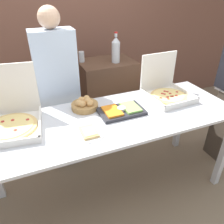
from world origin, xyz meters
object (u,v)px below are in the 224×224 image
at_px(person_guest_plaid, 59,94).
at_px(veggie_tray, 121,111).
at_px(soda_bottle, 116,50).
at_px(paper_plate_front_center, 89,132).
at_px(bread_basket, 85,105).
at_px(pizza_box_near_right, 10,118).
at_px(pizza_box_far_right, 166,90).
at_px(soda_can_silver, 82,57).

bearing_deg(person_guest_plaid, veggie_tray, 126.88).
xyz_separation_m(veggie_tray, soda_bottle, (0.30, 0.82, 0.31)).
distance_m(paper_plate_front_center, bread_basket, 0.40).
distance_m(pizza_box_near_right, veggie_tray, 0.91).
xyz_separation_m(paper_plate_front_center, bread_basket, (0.08, 0.39, 0.03)).
bearing_deg(bread_basket, pizza_box_near_right, -175.12).
relative_size(veggie_tray, soda_bottle, 1.15).
relative_size(paper_plate_front_center, soda_bottle, 0.73).
height_order(pizza_box_far_right, paper_plate_front_center, pizza_box_far_right).
height_order(pizza_box_near_right, soda_bottle, soda_bottle).
xyz_separation_m(pizza_box_far_right, paper_plate_front_center, (-0.90, -0.31, -0.06)).
bearing_deg(soda_bottle, soda_can_silver, 155.38).
bearing_deg(bread_basket, soda_can_silver, 75.37).
bearing_deg(soda_can_silver, bread_basket, -104.63).
bearing_deg(pizza_box_near_right, bread_basket, 12.27).
bearing_deg(soda_bottle, paper_plate_front_center, -123.01).
xyz_separation_m(bread_basket, soda_bottle, (0.57, 0.62, 0.29)).
xyz_separation_m(soda_can_silver, person_guest_plaid, (-0.37, -0.41, -0.24)).
bearing_deg(person_guest_plaid, bread_basket, 113.02).
bearing_deg(bread_basket, soda_bottle, 47.31).
height_order(veggie_tray, soda_bottle, soda_bottle).
bearing_deg(pizza_box_near_right, pizza_box_far_right, 6.42).
bearing_deg(person_guest_plaid, pizza_box_far_right, 154.85).
bearing_deg(person_guest_plaid, paper_plate_front_center, 95.96).
distance_m(veggie_tray, person_guest_plaid, 0.73).
bearing_deg(person_guest_plaid, soda_bottle, -162.13).
xyz_separation_m(pizza_box_near_right, soda_bottle, (1.20, 0.68, 0.25)).
height_order(pizza_box_far_right, pizza_box_near_right, pizza_box_near_right).
bearing_deg(bread_basket, veggie_tray, -36.05).
bearing_deg(paper_plate_front_center, soda_bottle, 56.99).
bearing_deg(paper_plate_front_center, pizza_box_near_right, 148.22).
height_order(pizza_box_near_right, veggie_tray, pizza_box_near_right).
bearing_deg(person_guest_plaid, pizza_box_near_right, 43.57).
xyz_separation_m(pizza_box_near_right, person_guest_plaid, (0.46, 0.44, -0.07)).
height_order(veggie_tray, bread_basket, bread_basket).
xyz_separation_m(pizza_box_far_right, soda_bottle, (-0.25, 0.70, 0.26)).
height_order(veggie_tray, person_guest_plaid, person_guest_plaid).
height_order(pizza_box_far_right, bread_basket, pizza_box_far_right).
bearing_deg(soda_bottle, pizza_box_far_right, -70.55).
relative_size(pizza_box_near_right, soda_bottle, 1.54).
relative_size(veggie_tray, soda_can_silver, 3.18).
relative_size(pizza_box_far_right, soda_bottle, 1.28).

